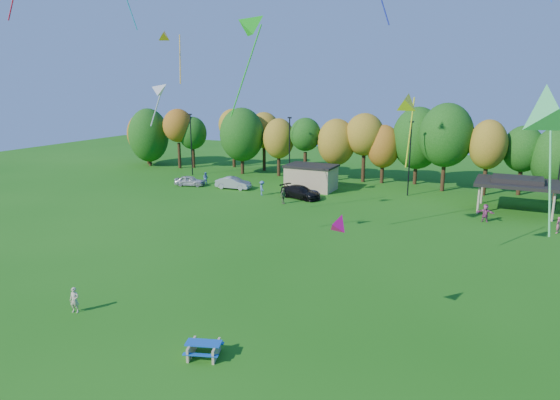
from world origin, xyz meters
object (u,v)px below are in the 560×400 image
at_px(kite_flyer, 75,300).
at_px(car_d, 300,192).
at_px(car_b, 233,183).
at_px(car_a, 190,181).
at_px(car_c, 302,192).
at_px(picnic_table, 204,348).

distance_m(kite_flyer, car_d, 33.85).
xyz_separation_m(kite_flyer, car_b, (-9.79, 35.11, -0.03)).
bearing_deg(kite_flyer, car_a, 97.70).
relative_size(car_a, car_c, 0.86).
relative_size(kite_flyer, car_b, 0.34).
bearing_deg(car_b, car_d, -103.07).
height_order(kite_flyer, car_b, kite_flyer).
bearing_deg(picnic_table, car_a, 107.85).
xyz_separation_m(picnic_table, car_a, (-25.94, 35.05, 0.23)).
relative_size(car_a, car_d, 0.77).
distance_m(car_b, car_c, 10.03).
xyz_separation_m(car_c, car_d, (0.08, -0.55, 0.11)).
bearing_deg(car_c, picnic_table, -158.43).
relative_size(car_b, car_c, 0.99).
bearing_deg(car_a, car_c, -105.33).
distance_m(picnic_table, car_b, 40.96).
xyz_separation_m(car_a, car_c, (16.28, 0.16, -0.03)).
xyz_separation_m(car_a, car_b, (6.27, 0.88, 0.08)).
relative_size(car_a, car_b, 0.87).
relative_size(car_b, car_d, 0.88).
xyz_separation_m(car_a, car_d, (16.36, -0.38, 0.08)).
xyz_separation_m(picnic_table, car_b, (-19.67, 35.92, 0.31)).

